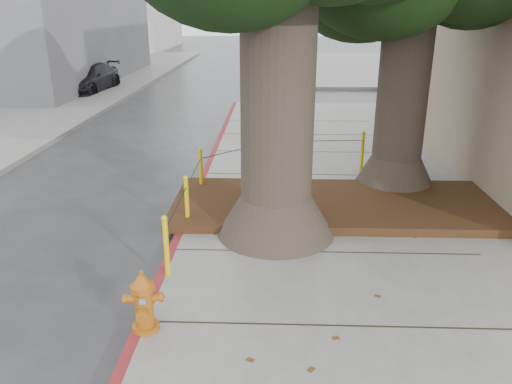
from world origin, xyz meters
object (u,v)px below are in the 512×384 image
(fire_hydrant, at_px, (144,302))
(car_dark, at_px, (88,78))
(car_red, at_px, (476,80))
(car_silver, at_px, (419,78))

(fire_hydrant, relative_size, car_dark, 0.17)
(fire_hydrant, bearing_deg, car_dark, 102.81)
(car_dark, bearing_deg, car_red, 8.05)
(car_dark, bearing_deg, fire_hydrant, -63.61)
(fire_hydrant, xyz_separation_m, car_dark, (-7.44, 18.87, 0.13))
(fire_hydrant, distance_m, car_red, 22.93)
(fire_hydrant, bearing_deg, car_red, 51.59)
(car_silver, xyz_separation_m, car_red, (2.82, 0.15, -0.06))
(fire_hydrant, bearing_deg, car_silver, 57.92)
(car_red, relative_size, car_dark, 0.76)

